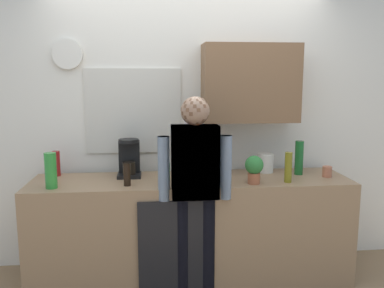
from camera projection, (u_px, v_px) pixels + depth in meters
The scene contains 16 objects.
kitchen_counter at pixel (191, 229), 3.51m from camera, with size 2.69×0.64×0.89m, color #937251.
dishwasher_panel at pixel (174, 251), 3.18m from camera, with size 0.56×0.02×0.80m, color black.
back_wall_assembly at pixel (194, 119), 3.76m from camera, with size 4.29×0.42×2.60m.
coffee_maker at pixel (129, 160), 3.52m from camera, with size 0.20×0.20×0.33m.
bottle_olive_oil at pixel (288, 167), 3.31m from camera, with size 0.06×0.06×0.25m, color olive.
bottle_dark_sauce at pixel (127, 175), 3.21m from camera, with size 0.06×0.06×0.18m, color black.
bottle_red_vinegar at pixel (56, 164), 3.53m from camera, with size 0.06×0.06×0.22m, color maroon.
bottle_amber_beer at pixel (223, 161), 3.59m from camera, with size 0.06×0.06×0.23m, color brown.
bottle_green_wine at pixel (299, 158), 3.58m from camera, with size 0.07×0.07×0.30m, color #195923.
bottle_clear_soda at pixel (51, 171), 3.13m from camera, with size 0.09×0.09×0.28m, color #2D8C33.
cup_terracotta_mug at pixel (327, 172), 3.51m from camera, with size 0.08×0.08×0.09m, color #B26647.
potted_plant at pixel (254, 168), 3.27m from camera, with size 0.15×0.15×0.23m.
dish_soap at pixel (167, 172), 3.36m from camera, with size 0.06×0.06×0.18m.
storage_canister at pixel (266, 163), 3.67m from camera, with size 0.14×0.14×0.17m, color silver.
person_at_sink at pixel (195, 181), 3.13m from camera, with size 0.57×0.22×1.60m.
person_guest at pixel (195, 181), 3.13m from camera, with size 0.57×0.22×1.60m.
Camera 1 is at (-0.32, -3.03, 1.74)m, focal length 37.98 mm.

